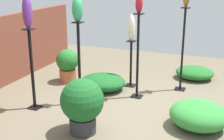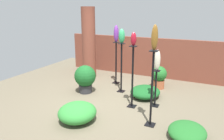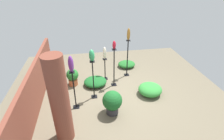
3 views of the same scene
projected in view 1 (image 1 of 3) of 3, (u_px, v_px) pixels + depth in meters
name	position (u px, v px, depth m)	size (l,w,h in m)	color
ground_plane	(124.00, 111.00, 5.13)	(8.00, 8.00, 0.00)	#6B604C
pedestal_jade	(79.00, 67.00, 5.25)	(0.20, 0.20, 1.42)	black
pedestal_bronze	(182.00, 53.00, 5.86)	(0.20, 0.20, 1.58)	black
pedestal_violet	(32.00, 73.00, 5.08)	(0.20, 0.20, 1.35)	black
pedestal_ruby	(138.00, 60.00, 5.52)	(0.20, 0.20, 1.52)	black
pedestal_ivory	(131.00, 66.00, 6.15)	(0.20, 0.20, 0.92)	black
art_vase_jade	(77.00, 9.00, 4.96)	(0.17, 0.18, 0.40)	#2D9356
art_vase_violet	(27.00, 12.00, 4.78)	(0.16, 0.16, 0.52)	#6B2D8C
art_vase_ruby	(139.00, 4.00, 5.22)	(0.13, 0.12, 0.32)	maroon
art_vase_ivory	(132.00, 28.00, 5.92)	(0.15, 0.14, 0.50)	beige
potted_plant_back_center	(82.00, 103.00, 4.33)	(0.61, 0.61, 0.80)	#2D2D33
potted_plant_mid_right	(67.00, 64.00, 6.41)	(0.46, 0.46, 0.69)	#B25B38
foliage_bed_east	(195.00, 73.00, 6.65)	(0.70, 0.80, 0.27)	#236B28
foliage_bed_west	(199.00, 115.00, 4.54)	(0.82, 0.85, 0.40)	#338C38
foliage_bed_center	(103.00, 82.00, 6.04)	(0.80, 0.89, 0.30)	#195923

